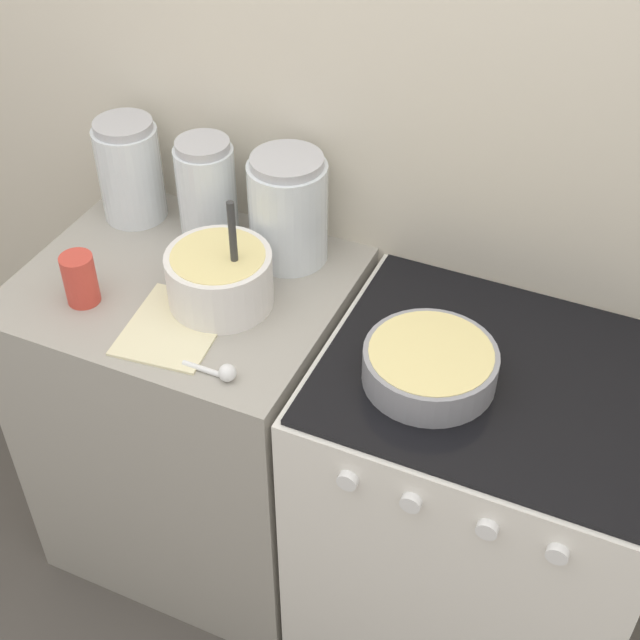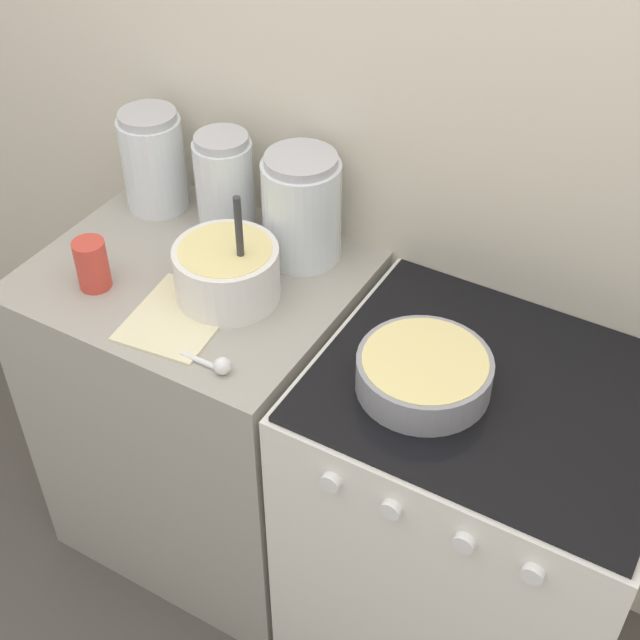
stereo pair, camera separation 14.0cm
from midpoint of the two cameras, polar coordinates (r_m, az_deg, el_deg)
The scene contains 11 objects.
wall_back at distance 1.94m, azimuth 7.60°, elevation 11.82°, with size 4.46×0.05×2.40m.
countertop_cabinet at distance 2.32m, azimuth -5.44°, elevation -5.88°, with size 0.71×0.59×0.90m.
stove at distance 2.11m, azimuth 11.54°, elevation -12.99°, with size 0.71×0.61×0.90m.
mixing_bowl at distance 1.90m, azimuth -3.89°, elevation 3.19°, with size 0.23×0.23×0.27m.
baking_pan at distance 1.73m, azimuth 8.99°, elevation -3.42°, with size 0.26×0.26×0.07m.
storage_jar_left at distance 2.20m, azimuth -8.76°, elevation 9.63°, with size 0.15×0.15×0.25m.
storage_jar_middle at distance 2.09m, azimuth -4.17°, elevation 8.22°, with size 0.14×0.14×0.25m.
storage_jar_right at distance 2.00m, azimuth 0.84°, elevation 6.74°, with size 0.18×0.18×0.26m.
tin_can at distance 1.98m, azimuth -12.44°, elevation 3.43°, with size 0.07×0.07×0.12m.
recipe_page at distance 1.90m, azimuth -6.97°, elevation 0.12°, with size 0.22×0.26×0.01m.
measuring_spoon at distance 1.76m, azimuth -4.33°, elevation -2.96°, with size 0.12×0.04×0.04m.
Camera 2 is at (0.69, -0.93, 2.13)m, focal length 50.00 mm.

